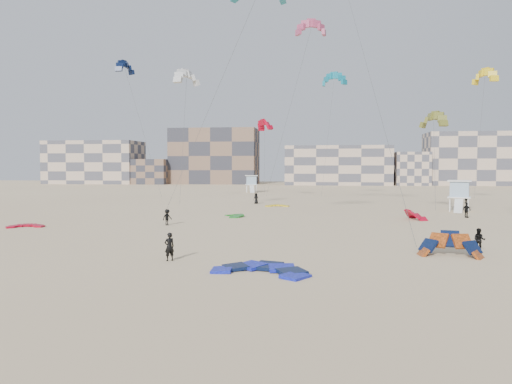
# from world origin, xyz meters

# --- Properties ---
(ground) EXTENTS (320.00, 320.00, 0.00)m
(ground) POSITION_xyz_m (0.00, 0.00, 0.00)
(ground) COLOR beige
(ground) RESTS_ON ground
(kite_ground_blue) EXTENTS (6.08, 6.25, 0.94)m
(kite_ground_blue) POSITION_xyz_m (1.94, -0.88, 0.00)
(kite_ground_blue) COLOR blue
(kite_ground_blue) RESTS_ON ground
(kite_ground_orange) EXTENTS (4.65, 4.62, 3.99)m
(kite_ground_orange) POSITION_xyz_m (13.48, 5.64, 0.00)
(kite_ground_orange) COLOR orange
(kite_ground_orange) RESTS_ON ground
(kite_ground_red) EXTENTS (3.99, 4.10, 0.58)m
(kite_ground_red) POSITION_xyz_m (-22.87, 16.30, 0.00)
(kite_ground_red) COLOR red
(kite_ground_red) RESTS_ON ground
(kite_ground_green) EXTENTS (3.97, 3.85, 0.85)m
(kite_ground_green) POSITION_xyz_m (-4.83, 28.56, 0.00)
(kite_ground_green) COLOR #278931
(kite_ground_green) RESTS_ON ground
(kite_ground_red_far) EXTENTS (4.00, 3.88, 3.19)m
(kite_ground_red_far) POSITION_xyz_m (15.39, 28.38, 0.00)
(kite_ground_red_far) COLOR red
(kite_ground_red_far) RESTS_ON ground
(kite_ground_yellow) EXTENTS (3.32, 3.48, 0.56)m
(kite_ground_yellow) POSITION_xyz_m (-1.19, 43.79, 0.00)
(kite_ground_yellow) COLOR #F3F926
(kite_ground_yellow) RESTS_ON ground
(kitesurfer_main) EXTENTS (0.76, 0.73, 1.75)m
(kitesurfer_main) POSITION_xyz_m (-4.09, 1.75, 0.88)
(kitesurfer_main) COLOR black
(kitesurfer_main) RESTS_ON ground
(kitesurfer_b) EXTENTS (0.95, 0.85, 1.60)m
(kitesurfer_b) POSITION_xyz_m (15.90, 7.77, 0.80)
(kitesurfer_b) COLOR black
(kitesurfer_b) RESTS_ON ground
(kitesurfer_c) EXTENTS (1.09, 1.16, 1.58)m
(kitesurfer_c) POSITION_xyz_m (-9.92, 19.64, 0.79)
(kitesurfer_c) COLOR black
(kitesurfer_c) RESTS_ON ground
(kitesurfer_d) EXTENTS (0.95, 1.05, 1.72)m
(kitesurfer_d) POSITION_xyz_m (21.41, 30.87, 0.86)
(kitesurfer_d) COLOR black
(kitesurfer_d) RESTS_ON ground
(kitesurfer_e) EXTENTS (0.94, 0.77, 1.65)m
(kitesurfer_e) POSITION_xyz_m (-4.89, 48.44, 0.83)
(kitesurfer_e) COLOR black
(kitesurfer_e) RESTS_ON ground
(kitesurfer_f) EXTENTS (0.87, 1.77, 1.83)m
(kitesurfer_f) POSITION_xyz_m (27.58, 53.72, 0.91)
(kitesurfer_f) COLOR black
(kitesurfer_f) RESTS_ON ground
(kite_fly_grey) EXTENTS (4.88, 4.84, 16.63)m
(kite_fly_grey) POSITION_xyz_m (-10.85, 30.48, 16.24)
(kite_fly_grey) COLOR silver
(kite_fly_grey) RESTS_ON ground
(kite_fly_pink) EXTENTS (9.38, 16.95, 22.88)m
(kite_fly_pink) POSITION_xyz_m (3.73, 35.34, 22.81)
(kite_fly_pink) COLOR #BD4B78
(kite_fly_pink) RESTS_ON ground
(kite_fly_olive) EXTENTS (5.02, 7.78, 11.56)m
(kite_fly_olive) POSITION_xyz_m (18.30, 33.97, 11.16)
(kite_fly_olive) COLOR olive
(kite_fly_olive) RESTS_ON ground
(kite_fly_yellow) EXTENTS (5.19, 5.56, 18.67)m
(kite_fly_yellow) POSITION_xyz_m (28.05, 47.44, 18.42)
(kite_fly_yellow) COLOR #F3F926
(kite_fly_yellow) RESTS_ON ground
(kite_fly_navy) EXTENTS (7.16, 4.21, 20.37)m
(kite_fly_navy) POSITION_xyz_m (-23.63, 43.05, 20.18)
(kite_fly_navy) COLOR #0E153B
(kite_fly_navy) RESTS_ON ground
(kite_fly_teal_b) EXTENTS (5.18, 8.05, 20.57)m
(kite_fly_teal_b) POSITION_xyz_m (7.09, 58.64, 20.38)
(kite_fly_teal_b) COLOR #1097AE
(kite_fly_teal_b) RESTS_ON ground
(kite_fly_red) EXTENTS (5.33, 5.45, 13.51)m
(kite_fly_red) POSITION_xyz_m (-4.82, 59.39, 12.86)
(kite_fly_red) COLOR red
(kite_fly_red) RESTS_ON ground
(lifeguard_tower_near) EXTENTS (3.54, 5.89, 4.02)m
(lifeguard_tower_near) POSITION_xyz_m (22.76, 39.08, 1.99)
(lifeguard_tower_near) COLOR white
(lifeguard_tower_near) RESTS_ON ground
(lifeguard_tower_far) EXTENTS (3.16, 5.45, 3.79)m
(lifeguard_tower_far) POSITION_xyz_m (-10.28, 80.92, 1.88)
(lifeguard_tower_far) COLOR white
(lifeguard_tower_far) RESTS_ON ground
(condo_west_a) EXTENTS (30.00, 15.00, 14.00)m
(condo_west_a) POSITION_xyz_m (-70.00, 130.00, 7.00)
(condo_west_a) COLOR #C6AA91
(condo_west_a) RESTS_ON ground
(condo_west_b) EXTENTS (28.00, 14.00, 18.00)m
(condo_west_b) POSITION_xyz_m (-30.00, 134.00, 9.00)
(condo_west_b) COLOR brown
(condo_west_b) RESTS_ON ground
(condo_mid) EXTENTS (32.00, 16.00, 12.00)m
(condo_mid) POSITION_xyz_m (10.00, 130.00, 6.00)
(condo_mid) COLOR #C6AA91
(condo_mid) RESTS_ON ground
(condo_east) EXTENTS (26.00, 14.00, 16.00)m
(condo_east) POSITION_xyz_m (50.00, 132.00, 8.00)
(condo_east) COLOR #C6AA91
(condo_east) RESTS_ON ground
(condo_fill_left) EXTENTS (12.00, 10.00, 8.00)m
(condo_fill_left) POSITION_xyz_m (-50.00, 128.00, 4.00)
(condo_fill_left) COLOR brown
(condo_fill_left) RESTS_ON ground
(condo_fill_right) EXTENTS (10.00, 10.00, 10.00)m
(condo_fill_right) POSITION_xyz_m (32.00, 128.00, 5.00)
(condo_fill_right) COLOR #C6AA91
(condo_fill_right) RESTS_ON ground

